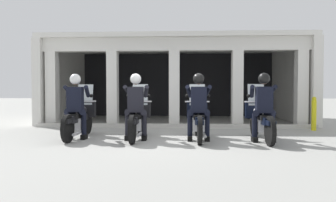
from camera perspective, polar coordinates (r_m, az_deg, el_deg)
ground_plane at (r=10.35m, az=0.72°, el=-4.63°), size 80.00×80.00×0.00m
station_building at (r=12.64m, az=1.50°, el=5.49°), size 9.44×4.87×3.10m
kerb_strip at (r=9.77m, az=1.10°, el=-4.66°), size 8.94×0.24×0.12m
motorcycle_far_left at (r=8.00m, az=-16.16°, el=-3.00°), size 0.62×2.04×1.35m
police_officer_far_left at (r=7.70m, az=-16.88°, el=0.07°), size 0.63×0.61×1.58m
motorcycle_center_left at (r=7.57m, az=-5.68°, el=-3.21°), size 0.62×2.04×1.35m
police_officer_center_left at (r=7.26m, az=-6.03°, el=0.04°), size 0.63×0.61×1.58m
motorcycle_center_right at (r=7.46m, az=5.63°, el=-3.28°), size 0.62×2.04×1.35m
police_officer_center_right at (r=7.15m, az=5.74°, el=0.01°), size 0.63×0.61×1.58m
motorcycle_far_right at (r=7.60m, az=16.89°, el=-3.26°), size 0.62×2.04×1.35m
police_officer_far_right at (r=7.30m, az=17.45°, el=-0.03°), size 0.63×0.61×1.58m
bollard_kerbside at (r=10.01m, az=25.63°, el=-2.15°), size 0.14×0.14×1.01m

